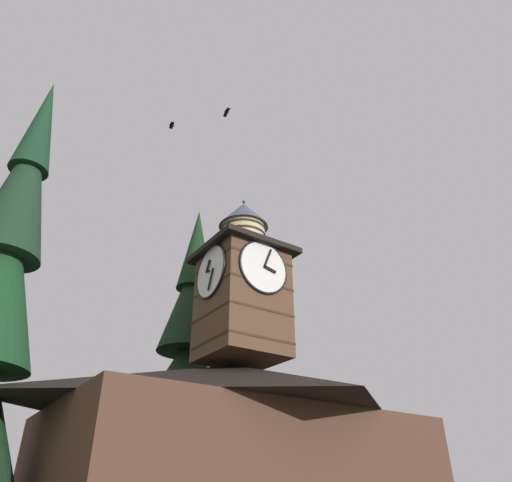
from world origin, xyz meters
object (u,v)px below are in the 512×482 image
at_px(clock_tower, 242,285).
at_px(pine_tree_behind, 187,390).
at_px(moon, 164,439).
at_px(flying_bird_high, 227,112).
at_px(flying_bird_low, 172,125).
at_px(building_main, 232,460).

bearing_deg(clock_tower, pine_tree_behind, -90.64).
distance_m(moon, flying_bird_high, 46.31).
height_order(clock_tower, flying_bird_low, flying_bird_low).
xyz_separation_m(pine_tree_behind, flying_bird_high, (1.05, 4.67, 13.75)).
bearing_deg(flying_bird_high, building_main, -155.82).
bearing_deg(moon, flying_bird_high, 68.57).
bearing_deg(moon, clock_tower, 69.88).
distance_m(flying_bird_high, flying_bird_low, 4.58).
relative_size(flying_bird_high, flying_bird_low, 1.54).
relative_size(building_main, moon, 5.98).
xyz_separation_m(pine_tree_behind, moon, (-15.34, -37.09, 2.22)).
relative_size(pine_tree_behind, flying_bird_low, 36.17).
distance_m(clock_tower, flying_bird_low, 8.13).
xyz_separation_m(flying_bird_high, flying_bird_low, (3.25, 0.62, -3.17)).
bearing_deg(flying_bird_high, moon, -111.43).
height_order(clock_tower, moon, clock_tower).
bearing_deg(moon, flying_bird_low, 65.14).
height_order(flying_bird_high, flying_bird_low, flying_bird_high).
bearing_deg(flying_bird_high, pine_tree_behind, -102.64).
xyz_separation_m(clock_tower, flying_bird_low, (4.24, 0.33, 6.93)).
relative_size(building_main, flying_bird_low, 29.57).
xyz_separation_m(clock_tower, moon, (-15.40, -42.03, -1.43)).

